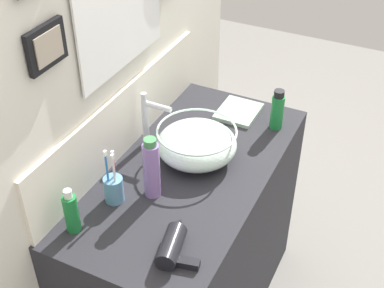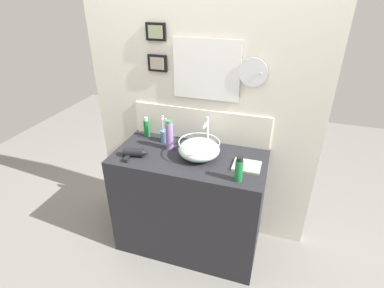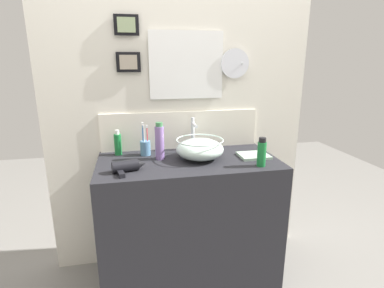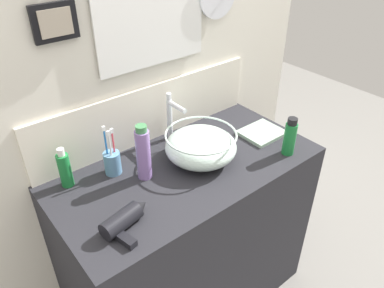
{
  "view_description": "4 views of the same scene",
  "coord_description": "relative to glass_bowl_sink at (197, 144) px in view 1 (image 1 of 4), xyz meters",
  "views": [
    {
      "loc": [
        -1.32,
        -0.66,
        2.07
      ],
      "look_at": [
        0.02,
        0.0,
        0.94
      ],
      "focal_mm": 50.0,
      "sensor_mm": 36.0,
      "label": 1
    },
    {
      "loc": [
        0.59,
        -1.75,
        1.93
      ],
      "look_at": [
        0.02,
        0.0,
        0.94
      ],
      "focal_mm": 28.0,
      "sensor_mm": 36.0,
      "label": 2
    },
    {
      "loc": [
        -0.33,
        -1.71,
        1.43
      ],
      "look_at": [
        0.02,
        0.0,
        0.94
      ],
      "focal_mm": 28.0,
      "sensor_mm": 36.0,
      "label": 3
    },
    {
      "loc": [
        -0.75,
        -0.95,
        1.75
      ],
      "look_at": [
        0.02,
        0.0,
        0.94
      ],
      "focal_mm": 35.0,
      "sensor_mm": 36.0,
      "label": 4
    }
  ],
  "objects": [
    {
      "name": "spray_bottle",
      "position": [
        -0.24,
        0.05,
        0.04
      ],
      "size": [
        0.06,
        0.06,
        0.23
      ],
      "color": "#8C6BB2",
      "rests_on": "vanity_counter"
    },
    {
      "name": "toothbrush_cup",
      "position": [
        -0.32,
        0.15,
        -0.01
      ],
      "size": [
        0.07,
        0.07,
        0.21
      ],
      "color": "#598CB2",
      "rests_on": "vanity_counter"
    },
    {
      "name": "hand_towel",
      "position": [
        0.34,
        -0.03,
        -0.06
      ],
      "size": [
        0.18,
        0.16,
        0.02
      ],
      "primitive_type": "cube",
      "color": "#99B29E",
      "rests_on": "vanity_counter"
    },
    {
      "name": "vanity_counter",
      "position": [
        -0.07,
        -0.01,
        -0.49
      ],
      "size": [
        1.1,
        0.55,
        0.84
      ],
      "primitive_type": "cube",
      "color": "#232328",
      "rests_on": "ground"
    },
    {
      "name": "faucet",
      "position": [
        0.0,
        0.2,
        0.06
      ],
      "size": [
        0.02,
        0.12,
        0.22
      ],
      "color": "silver",
      "rests_on": "vanity_counter"
    },
    {
      "name": "hair_drier",
      "position": [
        -0.43,
        -0.13,
        -0.04
      ],
      "size": [
        0.19,
        0.15,
        0.06
      ],
      "color": "black",
      "rests_on": "vanity_counter"
    },
    {
      "name": "glass_bowl_sink",
      "position": [
        0.0,
        0.0,
        0.0
      ],
      "size": [
        0.29,
        0.29,
        0.13
      ],
      "color": "silver",
      "rests_on": "vanity_counter"
    },
    {
      "name": "shampoo_bottle",
      "position": [
        0.32,
        -0.2,
        0.01
      ],
      "size": [
        0.05,
        0.05,
        0.17
      ],
      "color": "#197233",
      "rests_on": "vanity_counter"
    },
    {
      "name": "back_panel",
      "position": [
        -0.07,
        0.3,
        0.3
      ],
      "size": [
        1.79,
        0.1,
        2.42
      ],
      "color": "silver",
      "rests_on": "ground"
    },
    {
      "name": "lotion_bottle",
      "position": [
        -0.49,
        0.19,
        0.01
      ],
      "size": [
        0.05,
        0.05,
        0.16
      ],
      "color": "#197233",
      "rests_on": "vanity_counter"
    }
  ]
}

